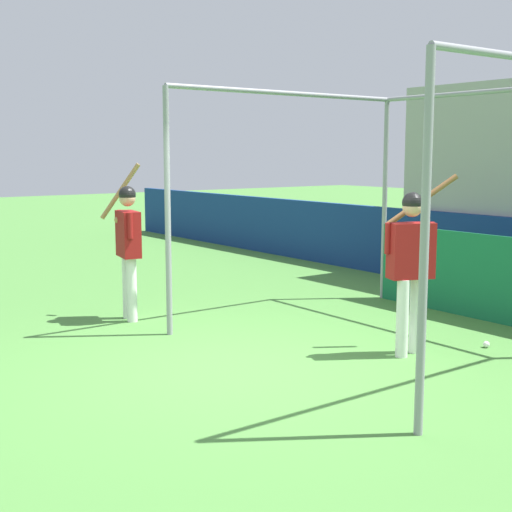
% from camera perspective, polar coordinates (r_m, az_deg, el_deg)
% --- Properties ---
extents(ground_plane, '(60.00, 60.00, 0.00)m').
position_cam_1_polar(ground_plane, '(7.28, -1.63, -8.95)').
color(ground_plane, '#477F38').
extents(batting_cage, '(3.89, 3.73, 2.95)m').
position_cam_1_polar(batting_cage, '(8.94, 16.09, 2.08)').
color(batting_cage, gray).
rests_on(batting_cage, ground).
extents(player_batter, '(0.62, 0.99, 1.93)m').
position_cam_1_polar(player_batter, '(7.71, 12.31, -0.09)').
color(player_batter, white).
rests_on(player_batter, ground).
extents(player_waiting, '(0.81, 0.48, 2.03)m').
position_cam_1_polar(player_waiting, '(9.28, -10.20, 1.30)').
color(player_waiting, white).
rests_on(player_waiting, ground).
extents(baseball, '(0.07, 0.07, 0.07)m').
position_cam_1_polar(baseball, '(8.41, 17.94, -6.74)').
color(baseball, white).
rests_on(baseball, ground).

